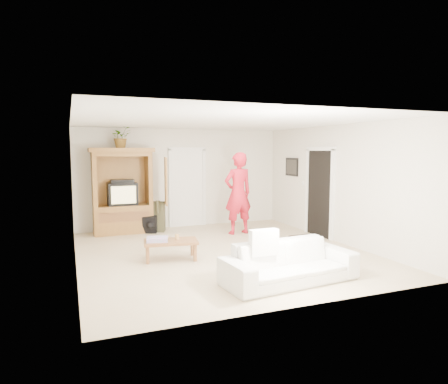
# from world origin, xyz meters

# --- Properties ---
(floor) EXTENTS (6.00, 6.00, 0.00)m
(floor) POSITION_xyz_m (0.00, 0.00, 0.00)
(floor) COLOR tan
(floor) RESTS_ON ground
(ceiling) EXTENTS (6.00, 6.00, 0.00)m
(ceiling) POSITION_xyz_m (0.00, 0.00, 2.60)
(ceiling) COLOR white
(ceiling) RESTS_ON floor
(wall_back) EXTENTS (5.50, 0.00, 5.50)m
(wall_back) POSITION_xyz_m (0.00, 3.00, 1.30)
(wall_back) COLOR silver
(wall_back) RESTS_ON floor
(wall_front) EXTENTS (5.50, 0.00, 5.50)m
(wall_front) POSITION_xyz_m (0.00, -3.00, 1.30)
(wall_front) COLOR silver
(wall_front) RESTS_ON floor
(wall_left) EXTENTS (0.00, 6.00, 6.00)m
(wall_left) POSITION_xyz_m (-2.75, 0.00, 1.30)
(wall_left) COLOR silver
(wall_left) RESTS_ON floor
(wall_right) EXTENTS (0.00, 6.00, 6.00)m
(wall_right) POSITION_xyz_m (2.75, 0.00, 1.30)
(wall_right) COLOR silver
(wall_right) RESTS_ON floor
(armoire) EXTENTS (1.82, 1.14, 2.10)m
(armoire) POSITION_xyz_m (-1.58, 2.66, 0.91)
(armoire) COLOR olive
(armoire) RESTS_ON floor
(door_back) EXTENTS (0.85, 0.05, 2.04)m
(door_back) POSITION_xyz_m (0.15, 2.97, 1.02)
(door_back) COLOR white
(door_back) RESTS_ON floor
(doorway_right) EXTENTS (0.05, 0.90, 2.04)m
(doorway_right) POSITION_xyz_m (2.73, 0.60, 1.02)
(doorway_right) COLOR black
(doorway_right) RESTS_ON floor
(framed_picture) EXTENTS (0.03, 0.60, 0.48)m
(framed_picture) POSITION_xyz_m (2.73, 1.90, 1.60)
(framed_picture) COLOR black
(framed_picture) RESTS_ON wall_right
(doormat) EXTENTS (0.60, 0.40, 0.02)m
(doormat) POSITION_xyz_m (2.30, 0.60, 0.01)
(doormat) COLOR #382316
(doormat) RESTS_ON floor
(plant) EXTENTS (0.59, 0.55, 0.54)m
(plant) POSITION_xyz_m (-1.60, 2.63, 2.37)
(plant) COLOR #4C7238
(plant) RESTS_ON armoire
(man) EXTENTS (0.77, 0.55, 1.99)m
(man) POSITION_xyz_m (1.02, 1.54, 1.00)
(man) COLOR red
(man) RESTS_ON floor
(sofa) EXTENTS (2.20, 1.04, 0.62)m
(sofa) POSITION_xyz_m (0.33, -2.08, 0.31)
(sofa) COLOR silver
(sofa) RESTS_ON floor
(coffee_table) EXTENTS (1.06, 0.69, 0.37)m
(coffee_table) POSITION_xyz_m (-1.08, -0.16, 0.32)
(coffee_table) COLOR brown
(coffee_table) RESTS_ON floor
(towel) EXTENTS (0.43, 0.36, 0.08)m
(towel) POSITION_xyz_m (-1.33, -0.16, 0.41)
(towel) COLOR #FF54C6
(towel) RESTS_ON coffee_table
(candle) EXTENTS (0.08, 0.08, 0.10)m
(candle) POSITION_xyz_m (-0.95, -0.11, 0.42)
(candle) COLOR tan
(candle) RESTS_ON coffee_table
(backpack_black) EXTENTS (0.39, 0.31, 0.42)m
(backpack_black) POSITION_xyz_m (-0.99, 2.37, 0.21)
(backpack_black) COLOR black
(backpack_black) RESTS_ON floor
(backpack_olive) EXTENTS (0.48, 0.42, 0.75)m
(backpack_olive) POSITION_xyz_m (-0.79, 2.53, 0.38)
(backpack_olive) COLOR #47442B
(backpack_olive) RESTS_ON floor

